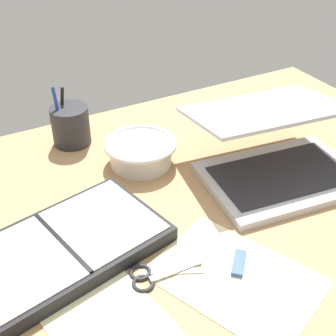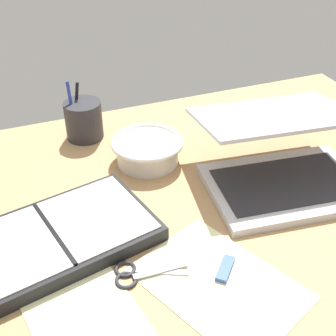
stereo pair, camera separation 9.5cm
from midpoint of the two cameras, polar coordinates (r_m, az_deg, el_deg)
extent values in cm
cube|color=tan|center=(94.03, -0.32, -6.61)|extent=(140.00, 100.00, 2.00)
cube|color=#B7B7BC|center=(104.42, 11.13, -1.27)|extent=(35.64, 26.87, 1.80)
cube|color=#232328|center=(103.84, 11.19, -0.81)|extent=(30.93, 19.97, 0.24)
cube|color=#B7B7BC|center=(104.82, 9.22, 6.98)|extent=(35.61, 26.62, 5.05)
cube|color=silver|center=(104.51, 9.35, 6.83)|extent=(32.70, 23.96, 4.15)
cylinder|color=silver|center=(108.01, -5.72, 1.73)|extent=(14.21, 14.21, 5.31)
torus|color=silver|center=(106.61, -5.80, 2.93)|extent=(16.72, 16.72, 1.34)
cylinder|color=#28282D|center=(117.75, -14.07, 4.99)|extent=(9.24, 9.24, 9.60)
cylinder|color=black|center=(118.31, -15.08, 6.42)|extent=(3.00, 1.88, 12.80)
cylinder|color=#233899|center=(115.70, -15.48, 6.04)|extent=(0.92, 4.23, 13.86)
cube|color=black|center=(88.08, -15.76, -9.56)|extent=(40.05, 28.48, 2.88)
cube|color=silver|center=(85.24, -21.20, -11.22)|extent=(20.61, 22.31, 0.30)
cube|color=silver|center=(89.63, -10.98, -6.44)|extent=(20.61, 22.31, 0.30)
cube|color=black|center=(86.92, -15.94, -8.73)|extent=(4.92, 18.83, 0.30)
cube|color=#B7B7BC|center=(82.46, -2.38, -12.48)|extent=(9.88, 1.55, 0.30)
cube|color=#B7B7BC|center=(82.68, -2.38, -12.62)|extent=(9.37, 5.40, 0.30)
torus|color=#232328|center=(81.25, -6.48, -13.97)|extent=(3.90, 3.90, 0.70)
torus|color=#232328|center=(82.99, -6.77, -12.67)|extent=(3.90, 3.90, 0.70)
cube|color=#F4EFB2|center=(82.14, 4.89, -13.38)|extent=(28.38, 32.67, 0.16)
cube|color=#F4EFB2|center=(77.48, -11.18, -18.12)|extent=(20.11, 25.53, 0.16)
cube|color=#33519E|center=(83.99, 5.38, -11.62)|extent=(5.55, 5.76, 1.00)
cube|color=silver|center=(86.52, 5.80, -9.95)|extent=(1.70, 1.70, 0.60)
camera|label=1|loc=(0.05, -92.86, -1.97)|focal=50.00mm
camera|label=2|loc=(0.05, 87.14, 1.97)|focal=50.00mm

